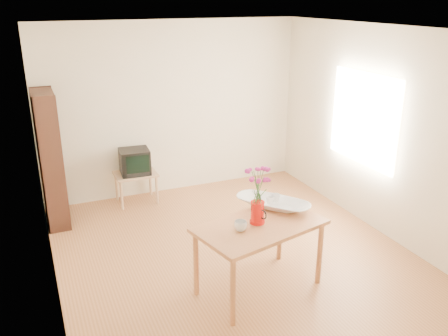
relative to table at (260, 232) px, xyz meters
name	(u,v)px	position (x,y,z in m)	size (l,w,h in m)	color
room	(237,151)	(0.08, 0.74, 0.64)	(4.50, 4.50, 4.50)	#955B35
table	(260,232)	(0.00, 0.00, 0.00)	(1.42, 1.01, 0.75)	#A86439
tv_stand	(136,178)	(-0.65, 2.70, -0.27)	(0.60, 0.45, 0.46)	tan
bookshelf	(51,164)	(-1.80, 2.48, 0.18)	(0.28, 0.70, 1.80)	black
pitcher	(257,213)	(-0.01, 0.04, 0.20)	(0.15, 0.23, 0.23)	red
flowers	(258,185)	(-0.01, 0.04, 0.50)	(0.27, 0.27, 0.38)	#EB37B0
mug	(241,226)	(-0.24, -0.04, 0.14)	(0.13, 0.13, 0.10)	white
bowl	(273,186)	(0.32, 0.32, 0.34)	(0.53, 0.53, 0.50)	white
teacup_a	(270,190)	(0.28, 0.32, 0.29)	(0.07, 0.07, 0.07)	white
teacup_b	(276,188)	(0.36, 0.34, 0.30)	(0.08, 0.08, 0.07)	white
television	(134,161)	(-0.65, 2.71, -0.01)	(0.44, 0.42, 0.36)	black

